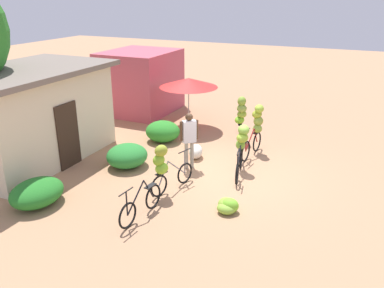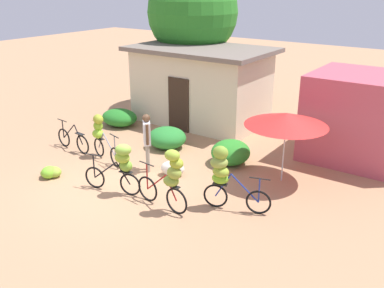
# 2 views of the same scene
# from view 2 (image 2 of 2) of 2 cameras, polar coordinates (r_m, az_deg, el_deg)

# --- Properties ---
(ground_plane) EXTENTS (60.00, 60.00, 0.00)m
(ground_plane) POSITION_cam_2_polar(r_m,az_deg,el_deg) (11.94, -9.32, -5.62)
(ground_plane) COLOR #AC7E5A
(building_low) EXTENTS (5.32, 3.36, 2.92)m
(building_low) POSITION_cam_2_polar(r_m,az_deg,el_deg) (16.80, 1.18, 7.90)
(building_low) COLOR beige
(building_low) RESTS_ON ground
(shop_pink) EXTENTS (3.20, 2.80, 2.67)m
(shop_pink) POSITION_cam_2_polar(r_m,az_deg,el_deg) (14.22, 21.88, 3.30)
(shop_pink) COLOR #BD4C5D
(shop_pink) RESTS_ON ground
(tree_behind_building) EXTENTS (3.73, 3.73, 5.91)m
(tree_behind_building) POSITION_cam_2_polar(r_m,az_deg,el_deg) (18.43, 0.08, 17.06)
(tree_behind_building) COLOR brown
(tree_behind_building) RESTS_ON ground
(hedge_bush_front_left) EXTENTS (1.45, 1.19, 0.65)m
(hedge_bush_front_left) POSITION_cam_2_polar(r_m,az_deg,el_deg) (16.79, -9.63, 3.49)
(hedge_bush_front_left) COLOR #247625
(hedge_bush_front_left) RESTS_ON ground
(hedge_bush_front_right) EXTENTS (1.31, 1.24, 0.70)m
(hedge_bush_front_right) POSITION_cam_2_polar(r_m,az_deg,el_deg) (14.36, -3.35, 0.84)
(hedge_bush_front_right) COLOR #298131
(hedge_bush_front_right) RESTS_ON ground
(hedge_bush_mid) EXTENTS (1.18, 1.24, 0.75)m
(hedge_bush_mid) POSITION_cam_2_polar(r_m,az_deg,el_deg) (13.13, 5.16, -1.11)
(hedge_bush_mid) COLOR #2D8A2A
(hedge_bush_mid) RESTS_ON ground
(market_umbrella) EXTENTS (2.25, 2.25, 1.99)m
(market_umbrella) POSITION_cam_2_polar(r_m,az_deg,el_deg) (11.73, 12.44, 3.24)
(market_umbrella) COLOR beige
(market_umbrella) RESTS_ON ground
(bicycle_leftmost) EXTENTS (1.66, 0.21, 0.94)m
(bicycle_leftmost) POSITION_cam_2_polar(r_m,az_deg,el_deg) (14.67, -15.55, 0.51)
(bicycle_leftmost) COLOR black
(bicycle_leftmost) RESTS_ON ground
(bicycle_near_pile) EXTENTS (1.60, 0.56, 1.42)m
(bicycle_near_pile) POSITION_cam_2_polar(r_m,az_deg,el_deg) (13.61, -12.04, 1.34)
(bicycle_near_pile) COLOR black
(bicycle_near_pile) RESTS_ON ground
(bicycle_center_loaded) EXTENTS (1.68, 0.50, 1.43)m
(bicycle_center_loaded) POSITION_cam_2_polar(r_m,az_deg,el_deg) (11.20, -9.52, -2.57)
(bicycle_center_loaded) COLOR black
(bicycle_center_loaded) RESTS_ON ground
(bicycle_by_shop) EXTENTS (1.66, 0.46, 1.65)m
(bicycle_by_shop) POSITION_cam_2_polar(r_m,az_deg,el_deg) (10.20, -2.94, -4.25)
(bicycle_by_shop) COLOR black
(bicycle_by_shop) RESTS_ON ground
(bicycle_rightmost) EXTENTS (1.62, 0.70, 1.65)m
(bicycle_rightmost) POSITION_cam_2_polar(r_m,az_deg,el_deg) (10.32, 4.26, -3.90)
(bicycle_rightmost) COLOR black
(bicycle_rightmost) RESTS_ON ground
(banana_pile_on_ground) EXTENTS (0.63, 0.62, 0.35)m
(banana_pile_on_ground) POSITION_cam_2_polar(r_m,az_deg,el_deg) (12.92, -18.32, -3.58)
(banana_pile_on_ground) COLOR #8ABA3B
(banana_pile_on_ground) RESTS_ON ground
(produce_sack) EXTENTS (0.81, 0.64, 0.44)m
(produce_sack) POSITION_cam_2_polar(r_m,az_deg,el_deg) (12.35, -2.60, -3.28)
(produce_sack) COLOR silver
(produce_sack) RESTS_ON ground
(person_vendor) EXTENTS (0.43, 0.44, 1.75)m
(person_vendor) POSITION_cam_2_polar(r_m,az_deg,el_deg) (12.40, -6.02, 1.01)
(person_vendor) COLOR gray
(person_vendor) RESTS_ON ground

